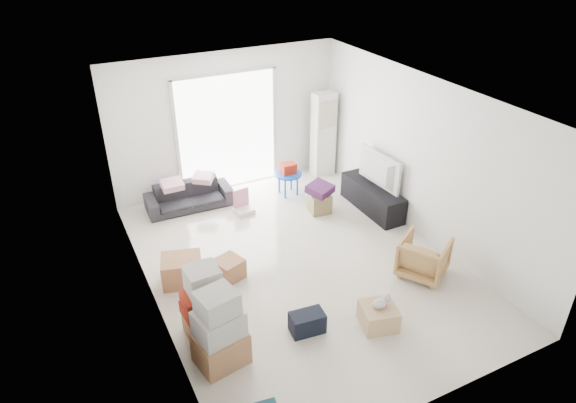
# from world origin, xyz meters

# --- Properties ---
(room_shell) EXTENTS (4.98, 6.48, 3.18)m
(room_shell) POSITION_xyz_m (0.00, 0.00, 1.35)
(room_shell) COLOR beige
(room_shell) RESTS_ON ground
(sliding_door) EXTENTS (2.10, 0.04, 2.33)m
(sliding_door) POSITION_xyz_m (0.00, 2.98, 1.24)
(sliding_door) COLOR white
(sliding_door) RESTS_ON room_shell
(ac_tower) EXTENTS (0.45, 0.30, 1.75)m
(ac_tower) POSITION_xyz_m (1.95, 2.65, 0.88)
(ac_tower) COLOR white
(ac_tower) RESTS_ON room_shell
(tv_console) EXTENTS (0.44, 1.48, 0.49)m
(tv_console) POSITION_xyz_m (2.00, 0.89, 0.25)
(tv_console) COLOR black
(tv_console) RESTS_ON room_shell
(television) EXTENTS (0.69, 1.12, 0.14)m
(television) POSITION_xyz_m (2.00, 0.89, 0.56)
(television) COLOR black
(television) RESTS_ON tv_console
(sofa) EXTENTS (1.61, 0.53, 0.62)m
(sofa) POSITION_xyz_m (-1.00, 2.50, 0.31)
(sofa) COLOR #28282E
(sofa) RESTS_ON room_shell
(pillow_left) EXTENTS (0.39, 0.31, 0.12)m
(pillow_left) POSITION_xyz_m (-1.30, 2.47, 0.68)
(pillow_left) COLOR #EBABC4
(pillow_left) RESTS_ON sofa
(pillow_right) EXTENTS (0.42, 0.41, 0.11)m
(pillow_right) POSITION_xyz_m (-0.70, 2.49, 0.68)
(pillow_right) COLOR #EBABC4
(pillow_right) RESTS_ON sofa
(armchair) EXTENTS (0.88, 0.89, 0.69)m
(armchair) POSITION_xyz_m (1.55, -1.08, 0.34)
(armchair) COLOR tan
(armchair) RESTS_ON room_shell
(box_stack_a) EXTENTS (0.66, 0.58, 1.07)m
(box_stack_a) POSITION_xyz_m (-1.80, -1.37, 0.48)
(box_stack_a) COLOR #A76D4B
(box_stack_a) RESTS_ON room_shell
(box_stack_b) EXTENTS (0.60, 0.54, 1.07)m
(box_stack_b) POSITION_xyz_m (-1.80, -0.85, 0.46)
(box_stack_b) COLOR #A76D4B
(box_stack_b) RESTS_ON room_shell
(box_stack_c) EXTENTS (0.69, 0.62, 0.42)m
(box_stack_c) POSITION_xyz_m (-1.77, 0.38, 0.21)
(box_stack_c) COLOR #A76D4B
(box_stack_c) RESTS_ON room_shell
(loose_box) EXTENTS (0.48, 0.48, 0.32)m
(loose_box) POSITION_xyz_m (-1.11, 0.16, 0.16)
(loose_box) COLOR #A76D4B
(loose_box) RESTS_ON room_shell
(duffel_bag) EXTENTS (0.48, 0.32, 0.29)m
(duffel_bag) POSITION_xyz_m (-0.61, -1.38, 0.14)
(duffel_bag) COLOR black
(duffel_bag) RESTS_ON room_shell
(ottoman) EXTENTS (0.42, 0.42, 0.37)m
(ottoman) POSITION_xyz_m (1.09, 1.26, 0.18)
(ottoman) COLOR olive
(ottoman) RESTS_ON room_shell
(blanket) EXTENTS (0.53, 0.53, 0.14)m
(blanket) POSITION_xyz_m (1.09, 1.26, 0.44)
(blanket) COLOR #3D1C46
(blanket) RESTS_ON ottoman
(kids_table) EXTENTS (0.53, 0.53, 0.66)m
(kids_table) POSITION_xyz_m (0.88, 2.13, 0.47)
(kids_table) COLOR blue
(kids_table) RESTS_ON room_shell
(toy_walker) EXTENTS (0.36, 0.33, 0.44)m
(toy_walker) POSITION_xyz_m (-0.18, 1.89, 0.12)
(toy_walker) COLOR silver
(toy_walker) RESTS_ON room_shell
(wood_crate) EXTENTS (0.56, 0.56, 0.30)m
(wood_crate) POSITION_xyz_m (0.30, -1.70, 0.15)
(wood_crate) COLOR tan
(wood_crate) RESTS_ON room_shell
(plush_bunny) EXTENTS (0.29, 0.16, 0.15)m
(plush_bunny) POSITION_xyz_m (0.33, -1.70, 0.37)
(plush_bunny) COLOR #B2ADA8
(plush_bunny) RESTS_ON wood_crate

